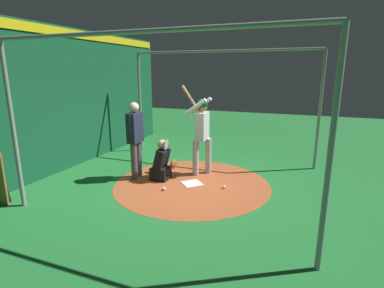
{
  "coord_description": "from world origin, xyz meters",
  "views": [
    {
      "loc": [
        2.32,
        -5.99,
        2.54
      ],
      "look_at": [
        0.0,
        0.0,
        0.95
      ],
      "focal_mm": 27.81,
      "sensor_mm": 36.0,
      "label": 1
    }
  ],
  "objects_px": {
    "umpire": "(135,136)",
    "baseball_1": "(164,189)",
    "baseball_0": "(224,187)",
    "home_plate": "(192,183)",
    "catcher": "(162,164)",
    "batter": "(202,129)",
    "baseball_2": "(161,180)"
  },
  "relations": [
    {
      "from": "umpire",
      "to": "baseball_1",
      "type": "distance_m",
      "value": 1.47
    },
    {
      "from": "home_plate",
      "to": "catcher",
      "type": "height_order",
      "value": "catcher"
    },
    {
      "from": "home_plate",
      "to": "catcher",
      "type": "distance_m",
      "value": 0.86
    },
    {
      "from": "baseball_2",
      "to": "umpire",
      "type": "bearing_deg",
      "value": 179.2
    },
    {
      "from": "home_plate",
      "to": "batter",
      "type": "distance_m",
      "value": 1.37
    },
    {
      "from": "baseball_2",
      "to": "catcher",
      "type": "bearing_deg",
      "value": 98.94
    },
    {
      "from": "baseball_1",
      "to": "baseball_2",
      "type": "xyz_separation_m",
      "value": [
        -0.32,
        0.48,
        0.0
      ]
    },
    {
      "from": "catcher",
      "to": "baseball_0",
      "type": "height_order",
      "value": "catcher"
    },
    {
      "from": "home_plate",
      "to": "baseball_1",
      "type": "xyz_separation_m",
      "value": [
        -0.43,
        -0.59,
        0.03
      ]
    },
    {
      "from": "baseball_2",
      "to": "home_plate",
      "type": "bearing_deg",
      "value": 8.07
    },
    {
      "from": "catcher",
      "to": "baseball_2",
      "type": "distance_m",
      "value": 0.37
    },
    {
      "from": "batter",
      "to": "baseball_2",
      "type": "relative_size",
      "value": 29.88
    },
    {
      "from": "batter",
      "to": "umpire",
      "type": "height_order",
      "value": "batter"
    },
    {
      "from": "catcher",
      "to": "baseball_2",
      "type": "height_order",
      "value": "catcher"
    },
    {
      "from": "catcher",
      "to": "umpire",
      "type": "height_order",
      "value": "umpire"
    },
    {
      "from": "home_plate",
      "to": "batter",
      "type": "height_order",
      "value": "batter"
    },
    {
      "from": "home_plate",
      "to": "catcher",
      "type": "xyz_separation_m",
      "value": [
        -0.77,
        0.03,
        0.37
      ]
    },
    {
      "from": "home_plate",
      "to": "umpire",
      "type": "xyz_separation_m",
      "value": [
        -1.4,
        -0.1,
        1.03
      ]
    },
    {
      "from": "catcher",
      "to": "batter",
      "type": "bearing_deg",
      "value": 43.65
    },
    {
      "from": "catcher",
      "to": "umpire",
      "type": "relative_size",
      "value": 0.53
    },
    {
      "from": "batter",
      "to": "catcher",
      "type": "distance_m",
      "value": 1.29
    },
    {
      "from": "baseball_0",
      "to": "baseball_1",
      "type": "relative_size",
      "value": 1.0
    },
    {
      "from": "umpire",
      "to": "batter",
      "type": "bearing_deg",
      "value": 31.34
    },
    {
      "from": "batter",
      "to": "catcher",
      "type": "xyz_separation_m",
      "value": [
        -0.74,
        -0.71,
        -0.78
      ]
    },
    {
      "from": "home_plate",
      "to": "umpire",
      "type": "distance_m",
      "value": 1.74
    },
    {
      "from": "umpire",
      "to": "baseball_2",
      "type": "distance_m",
      "value": 1.19
    },
    {
      "from": "home_plate",
      "to": "baseball_2",
      "type": "xyz_separation_m",
      "value": [
        -0.75,
        -0.11,
        0.03
      ]
    },
    {
      "from": "home_plate",
      "to": "baseball_0",
      "type": "height_order",
      "value": "baseball_0"
    },
    {
      "from": "batter",
      "to": "baseball_2",
      "type": "bearing_deg",
      "value": -130.55
    },
    {
      "from": "home_plate",
      "to": "batter",
      "type": "xyz_separation_m",
      "value": [
        -0.03,
        0.74,
        1.15
      ]
    },
    {
      "from": "umpire",
      "to": "baseball_0",
      "type": "bearing_deg",
      "value": 2.4
    },
    {
      "from": "home_plate",
      "to": "baseball_1",
      "type": "height_order",
      "value": "baseball_1"
    }
  ]
}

